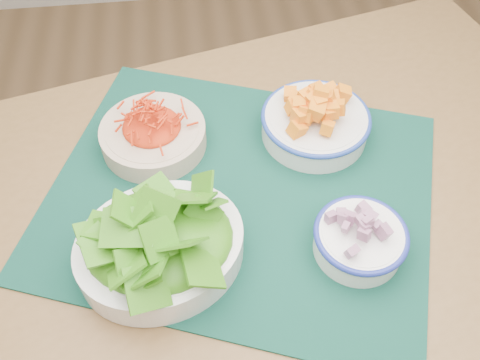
{
  "coord_description": "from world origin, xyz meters",
  "views": [
    {
      "loc": [
        -0.16,
        -0.29,
        1.45
      ],
      "look_at": [
        -0.1,
        0.24,
        0.78
      ],
      "focal_mm": 40.0,
      "sensor_mm": 36.0,
      "label": 1
    }
  ],
  "objects_px": {
    "lettuce_bowl": "(159,239)",
    "table": "(269,236)",
    "onion_bowl": "(360,237)",
    "squash_bowl": "(316,116)",
    "placemat": "(240,192)",
    "carrot_bowl": "(153,132)"
  },
  "relations": [
    {
      "from": "placemat",
      "to": "squash_bowl",
      "type": "height_order",
      "value": "squash_bowl"
    },
    {
      "from": "table",
      "to": "squash_bowl",
      "type": "height_order",
      "value": "squash_bowl"
    },
    {
      "from": "onion_bowl",
      "to": "table",
      "type": "bearing_deg",
      "value": 137.95
    },
    {
      "from": "carrot_bowl",
      "to": "squash_bowl",
      "type": "distance_m",
      "value": 0.28
    },
    {
      "from": "lettuce_bowl",
      "to": "squash_bowl",
      "type": "bearing_deg",
      "value": 20.42
    },
    {
      "from": "table",
      "to": "onion_bowl",
      "type": "xyz_separation_m",
      "value": [
        0.11,
        -0.1,
        0.13
      ]
    },
    {
      "from": "lettuce_bowl",
      "to": "onion_bowl",
      "type": "distance_m",
      "value": 0.29
    },
    {
      "from": "table",
      "to": "lettuce_bowl",
      "type": "xyz_separation_m",
      "value": [
        -0.18,
        -0.08,
        0.16
      ]
    },
    {
      "from": "placemat",
      "to": "carrot_bowl",
      "type": "height_order",
      "value": "carrot_bowl"
    },
    {
      "from": "carrot_bowl",
      "to": "onion_bowl",
      "type": "height_order",
      "value": "onion_bowl"
    },
    {
      "from": "squash_bowl",
      "to": "lettuce_bowl",
      "type": "bearing_deg",
      "value": -140.82
    },
    {
      "from": "carrot_bowl",
      "to": "placemat",
      "type": "bearing_deg",
      "value": -41.75
    },
    {
      "from": "placemat",
      "to": "squash_bowl",
      "type": "bearing_deg",
      "value": 58.34
    },
    {
      "from": "carrot_bowl",
      "to": "lettuce_bowl",
      "type": "distance_m",
      "value": 0.23
    },
    {
      "from": "carrot_bowl",
      "to": "lettuce_bowl",
      "type": "height_order",
      "value": "lettuce_bowl"
    },
    {
      "from": "table",
      "to": "onion_bowl",
      "type": "bearing_deg",
      "value": -56.3
    },
    {
      "from": "onion_bowl",
      "to": "squash_bowl",
      "type": "bearing_deg",
      "value": 93.74
    },
    {
      "from": "lettuce_bowl",
      "to": "table",
      "type": "bearing_deg",
      "value": 6.58
    },
    {
      "from": "squash_bowl",
      "to": "placemat",
      "type": "bearing_deg",
      "value": -142.38
    },
    {
      "from": "carrot_bowl",
      "to": "onion_bowl",
      "type": "distance_m",
      "value": 0.39
    },
    {
      "from": "placemat",
      "to": "onion_bowl",
      "type": "height_order",
      "value": "onion_bowl"
    },
    {
      "from": "placemat",
      "to": "lettuce_bowl",
      "type": "bearing_deg",
      "value": -118.4
    }
  ]
}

